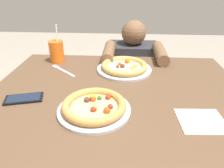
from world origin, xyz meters
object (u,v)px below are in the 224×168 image
fork (62,70)px  diner_seated (131,86)px  drink_cup_colored (57,51)px  cell_phone (24,99)px  pizza_near (94,107)px  pizza_far (124,67)px

fork → diner_seated: size_ratio=0.17×
drink_cup_colored → fork: size_ratio=1.34×
cell_phone → diner_seated: (0.47, 0.74, -0.32)m
fork → cell_phone: cell_phone is taller
fork → pizza_near: bearing=-58.2°
fork → diner_seated: bearing=48.2°
drink_cup_colored → cell_phone: 0.44m
pizza_near → drink_cup_colored: drink_cup_colored is taller
diner_seated → pizza_far: bearing=-98.0°
drink_cup_colored → cell_phone: bearing=-91.9°
fork → cell_phone: (-0.08, -0.30, 0.00)m
pizza_far → drink_cup_colored: (-0.40, 0.10, 0.04)m
drink_cup_colored → diner_seated: bearing=34.2°
pizza_far → fork: bearing=-175.8°
pizza_near → pizza_far: 0.41m
pizza_near → drink_cup_colored: 0.58m
diner_seated → fork: bearing=-131.8°
drink_cup_colored → fork: 0.16m
pizza_far → diner_seated: bearing=82.0°
pizza_near → cell_phone: 0.31m
fork → drink_cup_colored: bearing=115.7°
fork → diner_seated: 0.67m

